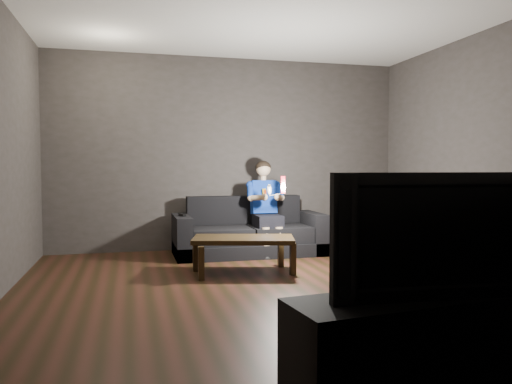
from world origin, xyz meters
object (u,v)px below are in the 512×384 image
object	(u,v)px
coffee_table	(243,242)
media_console	(425,345)
sofa	(249,235)
child	(266,201)

from	to	relation	value
coffee_table	media_console	bearing A→B (deg)	-85.27
sofa	coffee_table	distance (m)	1.19
sofa	child	xyz separation A→B (m)	(0.22, -0.04, 0.46)
coffee_table	child	bearing A→B (deg)	63.22
coffee_table	media_console	distance (m)	3.08
sofa	media_console	xyz separation A→B (m)	(-0.08, -4.21, 0.01)
child	media_console	size ratio (longest dim) A/B	0.84
coffee_table	media_console	size ratio (longest dim) A/B	0.82
sofa	child	world-z (taller)	child
sofa	media_console	size ratio (longest dim) A/B	1.35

